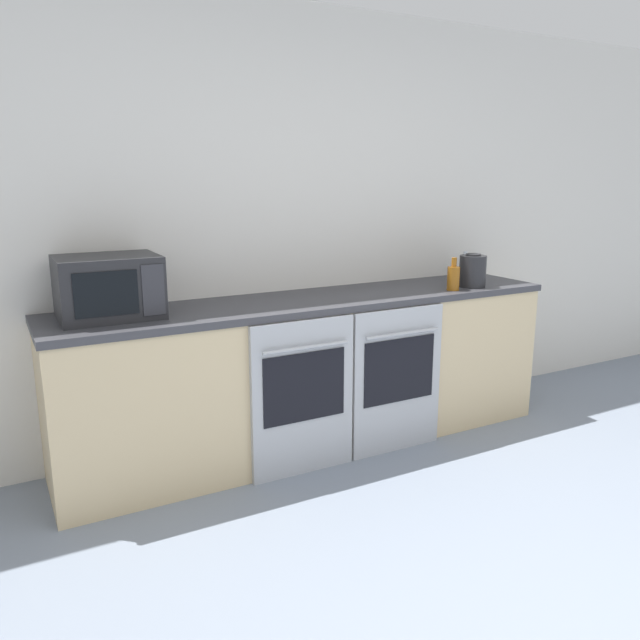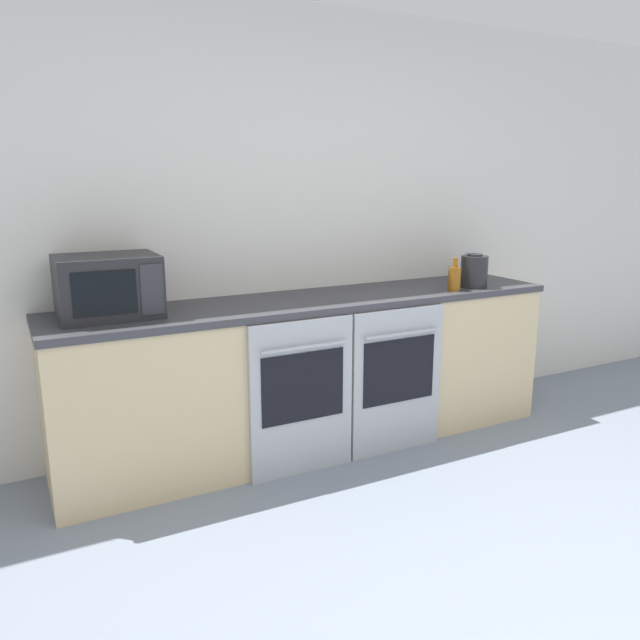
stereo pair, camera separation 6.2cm
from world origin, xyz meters
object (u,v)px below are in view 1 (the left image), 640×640
bottle_amber (453,277)px  kettle (473,271)px  oven_right (398,380)px  microwave (109,287)px  bottle_clear (465,268)px  oven_left (303,397)px

bottle_amber → kettle: kettle is taller
oven_right → kettle: (0.68, 0.16, 0.57)m
oven_right → kettle: kettle is taller
oven_right → microwave: microwave is taller
kettle → microwave: bearing=175.1°
bottle_clear → kettle: bearing=-121.6°
kettle → oven_right: bearing=-166.5°
bottle_clear → oven_left: bearing=-164.3°
microwave → bottle_clear: (2.37, 0.06, -0.08)m
bottle_clear → kettle: 0.29m
oven_right → bottle_amber: bottle_amber is taller
kettle → bottle_clear: bearing=58.4°
oven_left → microwave: 1.16m
kettle → bottle_amber: bearing=-168.9°
oven_right → bottle_amber: bearing=14.3°
oven_right → bottle_amber: 0.75m
oven_left → oven_right: 0.62m
oven_right → kettle: bearing=13.5°
microwave → bottle_clear: microwave is taller
bottle_clear → oven_right: bearing=-153.8°
bottle_amber → kettle: (0.19, 0.04, 0.02)m
oven_right → microwave: bearing=167.0°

